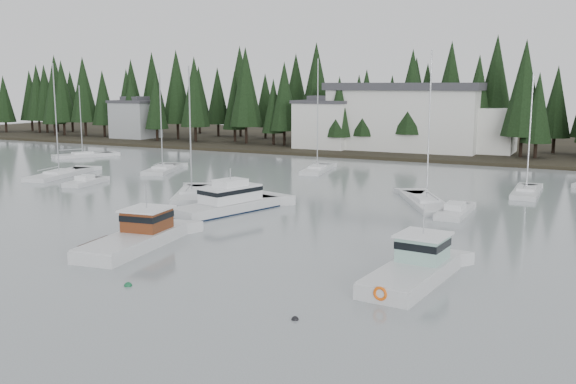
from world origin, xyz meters
The scene contains 20 objects.
ground centered at (0.00, 0.00, 0.00)m, with size 260.00×260.00×0.00m, color gray.
far_shore_land centered at (0.00, 97.00, 0.00)m, with size 240.00×54.00×1.00m, color black.
conifer_treeline centered at (0.00, 86.00, 0.00)m, with size 200.00×22.00×20.00m, color black, non-canonical shape.
house_west centered at (-18.00, 79.00, 4.65)m, with size 9.54×7.42×8.75m.
house_far_west centered at (-60.00, 81.00, 4.40)m, with size 8.48×7.42×8.25m.
harbor_inn centered at (-2.96, 82.34, 5.78)m, with size 29.50×11.50×10.90m.
lobster_boat_brown centered at (-4.17, 13.24, 0.55)m, with size 5.75×10.04×4.80m.
cabin_cruiser_center centered at (-4.87, 26.64, 0.67)m, with size 6.05×10.91×4.48m.
lobster_boat_teal centered at (15.38, 14.18, 0.58)m, with size 3.88×9.01×4.87m.
sailboat_0 centered at (17.80, 48.06, 0.08)m, with size 2.64×8.44×12.86m.
sailboat_1 centered at (10.11, 37.65, 0.07)m, with size 7.69×11.03×14.85m.
sailboat_2 centered at (-8.55, 54.62, 0.10)m, with size 3.97×9.04×14.92m.
sailboat_3 centered at (-12.26, 31.72, 0.07)m, with size 6.93×9.87×13.52m.
sailboat_4 centered at (-26.53, 45.68, 0.07)m, with size 5.55×9.04×13.17m.
sailboat_6 centered at (-48.02, 53.71, 0.06)m, with size 6.68×9.03×11.53m.
sailboat_9 centered at (-35.11, 36.36, 0.07)m, with size 5.20×11.01×14.22m.
runabout_0 centered at (-27.71, 33.02, 0.13)m, with size 3.11×5.98×1.42m.
runabout_1 centered at (13.43, 34.47, 0.13)m, with size 2.21×6.82×1.42m.
mooring_buoy_green centered at (1.24, 6.08, 0.00)m, with size 0.46×0.46×0.46m, color #145933.
mooring_buoy_dark centered at (11.93, 5.55, 0.00)m, with size 0.37×0.37×0.37m, color black.
Camera 1 is at (24.69, -20.95, 11.22)m, focal length 40.00 mm.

